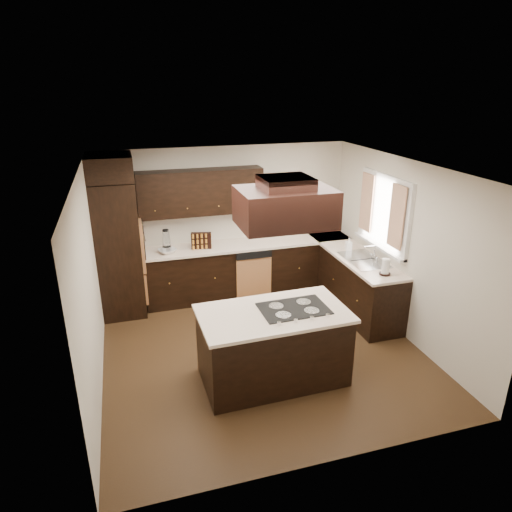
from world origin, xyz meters
The scene contains 30 objects.
floor centered at (0.00, 0.00, -0.01)m, with size 4.20×4.20×0.02m, color #52371D.
ceiling centered at (0.00, 0.00, 2.51)m, with size 4.20×4.20×0.02m, color white.
wall_back centered at (0.00, 2.11, 1.25)m, with size 4.20×0.02×2.50m, color beige.
wall_front centered at (0.00, -2.11, 1.25)m, with size 4.20×0.02×2.50m, color beige.
wall_left centered at (-2.11, 0.00, 1.25)m, with size 0.02×4.20×2.50m, color beige.
wall_right centered at (2.11, 0.00, 1.25)m, with size 0.02×4.20×2.50m, color beige.
oven_column centered at (-1.78, 1.71, 1.06)m, with size 0.65×0.75×2.12m, color black.
wall_oven_face centered at (-1.43, 1.71, 1.12)m, with size 0.05×0.62×0.78m, color #C5814C.
base_cabinets_back centered at (0.03, 1.80, 0.44)m, with size 2.93×0.60×0.88m, color black.
base_cabinets_right centered at (1.80, 0.90, 0.44)m, with size 0.60×2.40×0.88m, color black.
countertop_back centered at (0.03, 1.79, 0.90)m, with size 2.93×0.63×0.04m, color #F6DEC9.
countertop_right centered at (1.79, 0.90, 0.90)m, with size 0.63×2.40×0.04m, color #F6DEC9.
upper_cabinets centered at (-0.43, 1.93, 1.81)m, with size 2.00×0.34×0.72m, color black.
dishwasher_front centered at (0.33, 1.50, 0.40)m, with size 0.60×0.05×0.72m, color #C5814C.
window_frame centered at (2.07, 0.55, 1.65)m, with size 0.06×1.32×1.12m, color white.
window_pane centered at (2.10, 0.55, 1.65)m, with size 0.00×1.20×1.00m, color white.
curtain_left centered at (2.01, 0.13, 1.70)m, with size 0.02×0.34×0.90m, color beige.
curtain_right centered at (2.01, 0.97, 1.70)m, with size 0.02×0.34×0.90m, color beige.
sink_rim centered at (1.80, 0.55, 0.92)m, with size 0.52×0.84×0.01m, color silver.
island centered at (-0.06, -0.65, 0.44)m, with size 1.71×0.93×0.88m, color black.
island_top centered at (-0.06, -0.65, 0.90)m, with size 1.77×0.99×0.04m, color #F6DEC9.
cooktop centered at (0.20, -0.65, 0.93)m, with size 0.81×0.54×0.01m, color black.
range_hood centered at (0.10, -0.55, 2.16)m, with size 1.05×0.72×0.42m, color black.
hood_duct centered at (0.10, -0.55, 2.44)m, with size 0.55×0.50×0.13m, color black.
blender_base centered at (-1.04, 1.72, 0.97)m, with size 0.15×0.15×0.10m, color silver.
blender_pitcher centered at (-1.04, 1.72, 1.15)m, with size 0.13×0.13×0.26m, color silver.
spice_rack centered at (-0.48, 1.75, 1.05)m, with size 0.32×0.08×0.27m, color black.
mixing_bowl centered at (-1.04, 1.70, 0.95)m, with size 0.28×0.28×0.07m, color white.
soap_bottle centered at (1.77, 1.00, 1.02)m, with size 0.09×0.09×0.20m, color white.
paper_towel centered at (1.80, -0.04, 1.04)m, with size 0.11×0.11×0.24m, color white.
Camera 1 is at (-1.61, -5.19, 3.48)m, focal length 32.00 mm.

